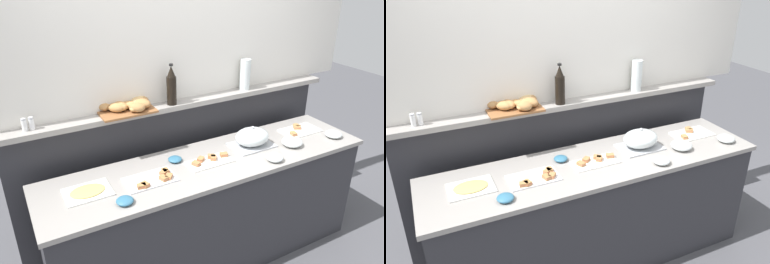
# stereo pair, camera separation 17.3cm
# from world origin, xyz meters

# --- Properties ---
(ground_plane) EXTENTS (12.00, 12.00, 0.00)m
(ground_plane) POSITION_xyz_m (0.00, 0.60, 0.00)
(ground_plane) COLOR #4C4C51
(buffet_counter) EXTENTS (2.53, 0.63, 0.93)m
(buffet_counter) POSITION_xyz_m (0.00, 0.00, 0.47)
(buffet_counter) COLOR #2D2D33
(buffet_counter) RESTS_ON ground_plane
(back_ledge_unit) EXTENTS (2.77, 0.22, 1.27)m
(back_ledge_unit) POSITION_xyz_m (0.00, 0.49, 0.67)
(back_ledge_unit) COLOR #2D2D33
(back_ledge_unit) RESTS_ON ground_plane
(upper_wall_panel) EXTENTS (3.37, 0.08, 1.33)m
(upper_wall_panel) POSITION_xyz_m (0.00, 0.52, 1.93)
(upper_wall_panel) COLOR white
(upper_wall_panel) RESTS_ON back_ledge_unit
(sandwich_platter_side) EXTENTS (0.34, 0.21, 0.04)m
(sandwich_platter_side) POSITION_xyz_m (0.93, 0.08, 0.94)
(sandwich_platter_side) COLOR white
(sandwich_platter_side) RESTS_ON buffet_counter
(sandwich_platter_rear) EXTENTS (0.34, 0.16, 0.04)m
(sandwich_platter_rear) POSITION_xyz_m (-0.02, -0.01, 0.94)
(sandwich_platter_rear) COLOR white
(sandwich_platter_rear) RESTS_ON buffet_counter
(sandwich_platter_front) EXTENTS (0.35, 0.21, 0.04)m
(sandwich_platter_front) POSITION_xyz_m (-0.49, -0.04, 0.94)
(sandwich_platter_front) COLOR silver
(sandwich_platter_front) RESTS_ON buffet_counter
(cold_cuts_platter) EXTENTS (0.30, 0.22, 0.02)m
(cold_cuts_platter) POSITION_xyz_m (-0.91, 0.03, 0.94)
(cold_cuts_platter) COLOR white
(cold_cuts_platter) RESTS_ON buffet_counter
(serving_cloche) EXTENTS (0.34, 0.24, 0.17)m
(serving_cloche) POSITION_xyz_m (0.40, 0.05, 1.00)
(serving_cloche) COLOR #B7BABF
(serving_cloche) RESTS_ON buffet_counter
(glass_bowl_large) EXTENTS (0.17, 0.17, 0.07)m
(glass_bowl_large) POSITION_xyz_m (0.68, -0.10, 0.96)
(glass_bowl_large) COLOR silver
(glass_bowl_large) RESTS_ON buffet_counter
(glass_bowl_medium) EXTENTS (0.14, 0.14, 0.06)m
(glass_bowl_medium) POSITION_xyz_m (1.10, -0.15, 0.96)
(glass_bowl_medium) COLOR silver
(glass_bowl_medium) RESTS_ON buffet_counter
(glass_bowl_extra) EXTENTS (0.13, 0.13, 0.05)m
(glass_bowl_extra) POSITION_xyz_m (0.40, -0.22, 0.95)
(glass_bowl_extra) COLOR silver
(glass_bowl_extra) RESTS_ON buffet_counter
(condiment_bowl_dark) EXTENTS (0.10, 0.10, 0.04)m
(condiment_bowl_dark) POSITION_xyz_m (-0.24, 0.12, 0.95)
(condiment_bowl_dark) COLOR teal
(condiment_bowl_dark) RESTS_ON buffet_counter
(condiment_bowl_red) EXTENTS (0.11, 0.11, 0.04)m
(condiment_bowl_red) POSITION_xyz_m (-0.74, -0.19, 0.95)
(condiment_bowl_red) COLOR teal
(condiment_bowl_red) RESTS_ON buffet_counter
(wine_bottle_dark) EXTENTS (0.08, 0.08, 0.32)m
(wine_bottle_dark) POSITION_xyz_m (-0.13, 0.39, 1.41)
(wine_bottle_dark) COLOR black
(wine_bottle_dark) RESTS_ON back_ledge_unit
(salt_shaker) EXTENTS (0.03, 0.03, 0.09)m
(salt_shaker) POSITION_xyz_m (-1.17, 0.42, 1.31)
(salt_shaker) COLOR white
(salt_shaker) RESTS_ON back_ledge_unit
(pepper_shaker) EXTENTS (0.03, 0.03, 0.09)m
(pepper_shaker) POSITION_xyz_m (-1.13, 0.42, 1.31)
(pepper_shaker) COLOR white
(pepper_shaker) RESTS_ON back_ledge_unit
(bread_basket) EXTENTS (0.41, 0.28, 0.08)m
(bread_basket) POSITION_xyz_m (-0.45, 0.42, 1.31)
(bread_basket) COLOR brown
(bread_basket) RESTS_ON back_ledge_unit
(water_carafe) EXTENTS (0.09, 0.09, 0.26)m
(water_carafe) POSITION_xyz_m (0.57, 0.42, 1.40)
(water_carafe) COLOR silver
(water_carafe) RESTS_ON back_ledge_unit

